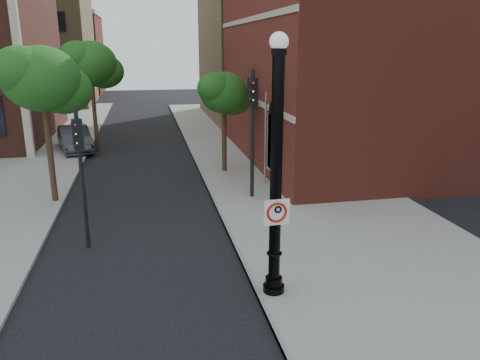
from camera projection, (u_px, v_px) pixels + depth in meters
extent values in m
plane|color=black|center=(177.00, 298.00, 11.94)|extent=(120.00, 120.00, 0.00)
cube|color=gray|center=(287.00, 178.00, 22.49)|extent=(8.00, 60.00, 0.12)
cube|color=gray|center=(206.00, 183.00, 21.73)|extent=(0.10, 60.00, 0.14)
cube|color=maroon|center=(438.00, 50.00, 26.53)|extent=(22.00, 16.00, 12.00)
cube|color=black|center=(273.00, 144.00, 20.81)|extent=(0.08, 1.40, 2.40)
cube|color=#BCAD92|center=(249.00, 98.00, 25.11)|extent=(0.06, 16.00, 0.25)
cube|color=#BCAD92|center=(249.00, 20.00, 24.00)|extent=(0.06, 16.00, 0.25)
cube|color=#BCAD92|center=(16.00, 30.00, 24.67)|extent=(0.40, 0.40, 14.00)
cube|color=#92754F|center=(31.00, 48.00, 49.42)|extent=(12.00, 12.00, 12.00)
cube|color=maroon|center=(55.00, 55.00, 62.88)|extent=(12.00, 12.00, 10.00)
cube|color=#92754F|center=(331.00, 36.00, 41.32)|extent=(22.00, 14.00, 14.00)
cylinder|color=black|center=(274.00, 290.00, 12.04)|extent=(0.55, 0.55, 0.29)
cylinder|color=black|center=(274.00, 281.00, 11.97)|extent=(0.43, 0.43, 0.25)
cylinder|color=black|center=(276.00, 178.00, 11.21)|extent=(0.29, 0.29, 5.70)
torus|color=black|center=(274.00, 253.00, 11.75)|extent=(0.39, 0.39, 0.06)
cylinder|color=black|center=(279.00, 52.00, 10.40)|extent=(0.35, 0.35, 0.15)
sphere|color=silver|center=(279.00, 42.00, 10.34)|extent=(0.43, 0.43, 0.43)
cube|color=white|center=(277.00, 212.00, 11.27)|extent=(0.65, 0.06, 0.65)
cube|color=black|center=(277.00, 201.00, 11.19)|extent=(0.65, 0.04, 0.05)
cube|color=black|center=(277.00, 224.00, 11.36)|extent=(0.65, 0.04, 0.05)
cube|color=black|center=(265.00, 213.00, 11.20)|extent=(0.05, 0.01, 0.65)
cube|color=black|center=(288.00, 211.00, 11.35)|extent=(0.05, 0.01, 0.65)
torus|color=red|center=(277.00, 212.00, 11.27)|extent=(0.52, 0.09, 0.52)
cube|color=red|center=(277.00, 212.00, 11.27)|extent=(0.37, 0.03, 0.37)
cube|color=black|center=(274.00, 212.00, 11.26)|extent=(0.06, 0.01, 0.30)
torus|color=black|center=(278.00, 209.00, 11.26)|extent=(0.21, 0.07, 0.20)
cylinder|color=black|center=(277.00, 201.00, 11.19)|extent=(0.03, 0.02, 0.03)
imported|color=#323137|center=(75.00, 139.00, 28.33)|extent=(2.73, 4.94, 1.54)
cylinder|color=black|center=(82.00, 181.00, 14.34)|extent=(0.13, 0.13, 4.40)
cube|color=black|center=(78.00, 134.00, 13.94)|extent=(0.34, 0.33, 0.92)
sphere|color=#E50505|center=(75.00, 124.00, 13.71)|extent=(0.16, 0.16, 0.16)
sphere|color=#FF8C00|center=(75.00, 134.00, 13.79)|extent=(0.16, 0.16, 0.16)
sphere|color=#00E519|center=(76.00, 143.00, 13.86)|extent=(0.16, 0.16, 0.16)
cylinder|color=black|center=(252.00, 137.00, 18.95)|extent=(0.16, 0.16, 5.32)
cube|color=black|center=(253.00, 92.00, 18.46)|extent=(0.43, 0.41, 1.11)
sphere|color=#E50505|center=(252.00, 83.00, 18.18)|extent=(0.20, 0.20, 0.20)
sphere|color=#FF8C00|center=(252.00, 91.00, 18.28)|extent=(0.20, 0.20, 0.20)
sphere|color=#00E519|center=(252.00, 100.00, 18.37)|extent=(0.20, 0.20, 0.20)
cylinder|color=#999999|center=(265.00, 139.00, 21.04)|extent=(0.09, 0.09, 4.29)
cylinder|color=#362415|center=(49.00, 147.00, 18.52)|extent=(0.24, 0.24, 4.66)
ellipsoid|color=#194B14|center=(42.00, 79.00, 17.78)|extent=(2.93, 2.93, 2.49)
ellipsoid|color=#194B14|center=(63.00, 90.00, 18.54)|extent=(2.26, 2.26, 1.92)
ellipsoid|color=#194B14|center=(21.00, 71.00, 17.20)|extent=(2.13, 2.13, 1.81)
cylinder|color=#362415|center=(94.00, 111.00, 27.96)|extent=(0.24, 0.24, 4.86)
ellipsoid|color=#194B14|center=(90.00, 64.00, 27.19)|extent=(3.06, 3.06, 2.60)
ellipsoid|color=#194B14|center=(104.00, 71.00, 27.98)|extent=(2.36, 2.36, 2.01)
ellipsoid|color=#194B14|center=(78.00, 58.00, 26.58)|extent=(2.22, 2.22, 1.89)
cylinder|color=#362415|center=(224.00, 136.00, 23.27)|extent=(0.24, 0.24, 3.74)
ellipsoid|color=#194B14|center=(224.00, 93.00, 22.68)|extent=(2.35, 2.35, 2.00)
ellipsoid|color=#194B14|center=(233.00, 99.00, 23.29)|extent=(1.82, 1.82, 1.55)
ellipsoid|color=#194B14|center=(215.00, 88.00, 22.21)|extent=(1.71, 1.71, 1.45)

